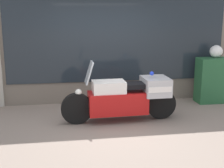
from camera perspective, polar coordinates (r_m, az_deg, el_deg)
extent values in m
plane|color=gray|center=(6.44, 0.55, -7.76)|extent=(60.00, 60.00, 0.00)
cube|color=#6B6056|center=(8.00, -1.81, 10.46)|extent=(6.57, 0.40, 3.84)
cube|color=#1E262D|center=(7.84, 1.11, 10.77)|extent=(5.53, 0.02, 2.84)
cube|color=slate|center=(8.30, 0.51, -0.93)|extent=(5.31, 0.30, 0.55)
cube|color=silver|center=(8.26, 0.37, 5.48)|extent=(5.31, 0.02, 1.32)
cube|color=beige|center=(8.06, 0.54, 9.95)|extent=(5.31, 0.30, 0.02)
cube|color=black|center=(7.97, -13.17, 9.86)|extent=(0.18, 0.04, 0.06)
cube|color=maroon|center=(7.98, -3.99, 10.17)|extent=(0.18, 0.04, 0.06)
cube|color=#B7B2A8|center=(8.18, 4.95, 10.23)|extent=(0.18, 0.04, 0.06)
cube|color=#C68E19|center=(8.57, 13.27, 10.07)|extent=(0.18, 0.04, 0.06)
cube|color=white|center=(8.06, -12.68, 1.30)|extent=(0.19, 0.01, 0.27)
cube|color=#2866B7|center=(8.07, -3.79, 1.62)|extent=(0.19, 0.01, 0.27)
cube|color=#2D8E42|center=(8.27, 4.87, 1.88)|extent=(0.19, 0.03, 0.27)
cube|color=orange|center=(8.65, 12.95, 2.10)|extent=(0.19, 0.02, 0.27)
cylinder|color=black|center=(6.54, -6.48, -4.50)|extent=(0.65, 0.16, 0.65)
cylinder|color=black|center=(6.89, 8.91, -3.64)|extent=(0.65, 0.16, 0.65)
cube|color=#B71414|center=(6.62, 1.05, -3.41)|extent=(1.25, 0.53, 0.46)
cube|color=white|center=(6.50, -0.60, -0.65)|extent=(0.69, 0.46, 0.27)
cube|color=black|center=(6.59, 3.47, -0.25)|extent=(0.73, 0.39, 0.10)
cube|color=#B7B7BC|center=(6.74, 7.95, -0.39)|extent=(0.56, 0.65, 0.38)
cube|color=white|center=(6.74, 7.95, -0.39)|extent=(0.50, 0.66, 0.11)
cube|color=#B2BCC6|center=(6.37, -4.22, 2.10)|extent=(0.18, 0.35, 0.46)
sphere|color=white|center=(6.44, -6.16, -1.51)|extent=(0.14, 0.14, 0.14)
sphere|color=blue|center=(6.65, 7.29, 1.92)|extent=(0.09, 0.09, 0.09)
cube|color=#235633|center=(8.37, 17.80, 0.65)|extent=(0.76, 0.45, 1.15)
sphere|color=white|center=(8.34, 18.50, 5.67)|extent=(0.32, 0.32, 0.32)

